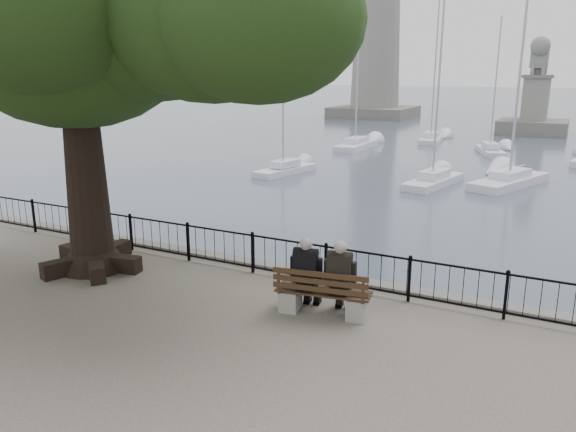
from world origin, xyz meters
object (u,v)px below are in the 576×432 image
Objects in this scene: bench at (323,298)px; tree at (104,8)px; lion_monument at (534,110)px; lighthouse at (378,14)px; person_left at (308,277)px; person_right at (341,280)px.

tree reaches higher than bench.
tree is 1.31× the size of lion_monument.
lighthouse reaches higher than bench.
person_right is (0.71, 0.12, 0.00)m from person_left.
lighthouse is (-19.59, 61.01, 11.27)m from bench.
person_right is 48.77m from lion_monument.
person_right reaches higher than bench.
lighthouse is at bearing 108.13° from person_right.
bench is 1.24× the size of person_left.
tree is at bearing -178.85° from person_right.
tree is at bearing 179.45° from bench.
person_right is 0.14× the size of tree.
person_right is (0.33, 0.17, 0.40)m from bench.
lion_monument is at bearing 89.08° from person_left.
lighthouse reaches higher than lion_monument.
bench is 1.24× the size of person_right.
bench is at bearing -8.24° from person_left.
tree is 0.39× the size of lighthouse.
bench is 0.23× the size of lion_monument.
lion_monument is at bearing -31.11° from lighthouse.
lighthouse is at bearing 148.89° from lion_monument.
lighthouse is 3.33× the size of lion_monument.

